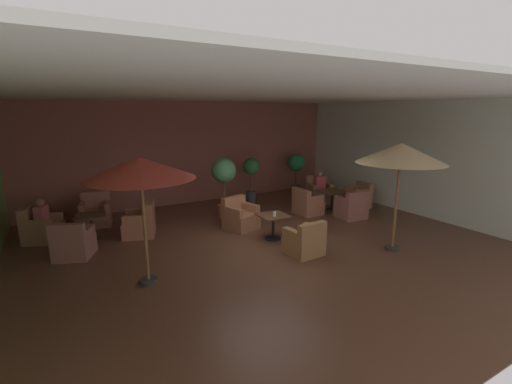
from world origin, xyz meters
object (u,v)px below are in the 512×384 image
at_px(armchair_front_left_north, 240,217).
at_px(potted_tree_mid_left, 296,166).
at_px(armchair_front_right_north, 141,223).
at_px(cafe_table_mid_center, 332,194).
at_px(potted_tree_left_corner, 251,174).
at_px(cafe_table_front_right, 91,220).
at_px(patio_umbrella_tall_red, 140,169).
at_px(patio_umbrella_center_beige, 401,154).
at_px(cafe_table_front_left, 273,221).
at_px(armchair_front_right_west, 73,244).
at_px(armchair_front_right_east, 96,213).
at_px(armchair_mid_center_west, 307,204).
at_px(armchair_front_left_east, 305,242).
at_px(armchair_front_right_south, 41,229).
at_px(patron_blue_shirt, 41,213).
at_px(potted_tree_mid_right, 224,176).
at_px(armchair_mid_center_south, 319,193).
at_px(patron_by_window, 320,182).
at_px(armchair_mid_center_north, 352,208).
at_px(iced_drink_cup, 275,214).
at_px(armchair_mid_center_east, 358,197).

height_order(armchair_front_left_north, potted_tree_mid_left, potted_tree_mid_left).
relative_size(armchair_front_right_north, cafe_table_mid_center, 1.20).
xyz_separation_m(cafe_table_mid_center, potted_tree_left_corner, (-1.92, 1.94, 0.55)).
height_order(cafe_table_front_right, potted_tree_left_corner, potted_tree_left_corner).
bearing_deg(patio_umbrella_tall_red, patio_umbrella_center_beige, -12.59).
bearing_deg(cafe_table_front_left, armchair_front_right_west, 164.69).
relative_size(armchair_front_left_north, armchair_front_right_west, 0.98).
distance_m(cafe_table_front_right, armchair_front_right_east, 1.18).
bearing_deg(cafe_table_mid_center, cafe_table_front_right, 172.33).
height_order(armchair_front_left_north, cafe_table_front_right, armchair_front_left_north).
height_order(armchair_front_right_north, armchair_mid_center_west, armchair_front_right_north).
bearing_deg(armchair_front_left_east, armchair_front_right_south, 142.56).
height_order(patio_umbrella_center_beige, patron_blue_shirt, patio_umbrella_center_beige).
height_order(armchair_front_left_east, potted_tree_mid_left, potted_tree_mid_left).
relative_size(cafe_table_front_left, armchair_front_right_south, 0.74).
bearing_deg(patio_umbrella_tall_red, armchair_front_right_east, 95.96).
distance_m(potted_tree_left_corner, potted_tree_mid_right, 1.70).
xyz_separation_m(armchair_front_left_north, patron_blue_shirt, (-4.64, 1.56, 0.40)).
distance_m(armchair_mid_center_south, patio_umbrella_center_beige, 4.87).
bearing_deg(cafe_table_front_right, potted_tree_mid_left, 11.35).
bearing_deg(patron_by_window, potted_tree_left_corner, 155.33).
xyz_separation_m(armchair_front_right_east, potted_tree_mid_left, (7.14, 0.33, 0.75)).
bearing_deg(cafe_table_mid_center, potted_tree_mid_right, 162.76).
distance_m(armchair_mid_center_west, potted_tree_mid_right, 2.74).
bearing_deg(potted_tree_left_corner, armchair_front_right_east, 178.09).
distance_m(armchair_front_right_west, potted_tree_left_corner, 6.01).
distance_m(armchair_mid_center_north, iced_drink_cup, 3.08).
bearing_deg(armchair_mid_center_south, cafe_table_front_right, -179.78).
height_order(armchair_front_right_south, potted_tree_mid_right, potted_tree_mid_right).
bearing_deg(armchair_mid_center_south, iced_drink_cup, -144.89).
height_order(armchair_front_left_north, armchair_mid_center_north, armchair_mid_center_north).
relative_size(patio_umbrella_center_beige, iced_drink_cup, 22.40).
height_order(armchair_mid_center_east, potted_tree_left_corner, potted_tree_left_corner).
distance_m(patio_umbrella_center_beige, iced_drink_cup, 3.17).
height_order(armchair_front_left_north, potted_tree_left_corner, potted_tree_left_corner).
bearing_deg(potted_tree_mid_left, armchair_mid_center_west, -118.69).
relative_size(cafe_table_front_right, patron_blue_shirt, 1.16).
distance_m(patio_umbrella_center_beige, potted_tree_left_corner, 5.43).
xyz_separation_m(armchair_mid_center_east, potted_tree_left_corner, (-2.91, 2.10, 0.74)).
distance_m(cafe_table_front_left, armchair_front_left_north, 1.20).
distance_m(armchair_front_left_east, patio_umbrella_center_beige, 2.85).
xyz_separation_m(armchair_front_right_west, patio_umbrella_center_beige, (6.41, -3.18, 1.91)).
xyz_separation_m(potted_tree_left_corner, iced_drink_cup, (-1.23, -3.37, -0.38)).
bearing_deg(patron_by_window, patron_blue_shirt, 177.00).
xyz_separation_m(armchair_front_right_east, armchair_mid_center_east, (7.82, -2.27, -0.01)).
distance_m(armchair_front_right_west, cafe_table_mid_center, 7.52).
xyz_separation_m(armchair_front_right_east, armchair_front_right_west, (-0.69, -2.22, -0.01)).
xyz_separation_m(armchair_front_right_east, armchair_mid_center_west, (5.82, -2.10, -0.02)).
relative_size(armchair_front_left_east, armchair_front_right_east, 0.86).
relative_size(cafe_table_front_left, patio_umbrella_center_beige, 0.30).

